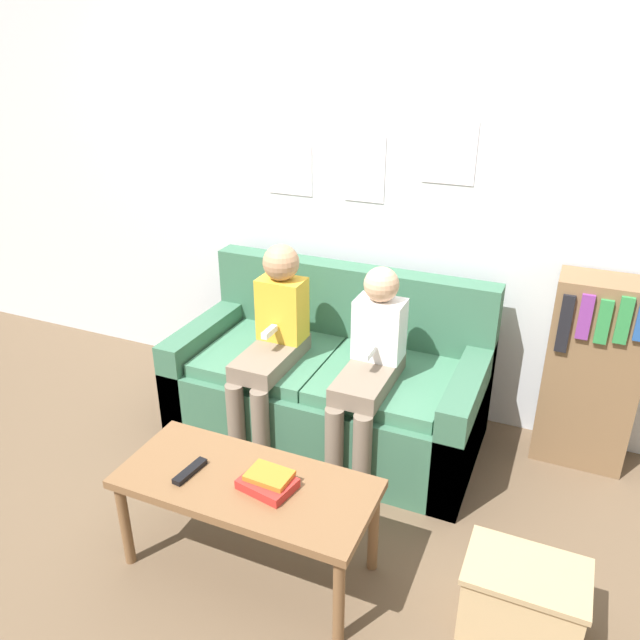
% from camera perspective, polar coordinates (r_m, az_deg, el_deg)
% --- Properties ---
extents(ground_plane, '(10.00, 10.00, 0.00)m').
position_cam_1_polar(ground_plane, '(3.21, -2.86, -15.07)').
color(ground_plane, brown).
extents(wall_back, '(8.00, 0.07, 2.60)m').
position_cam_1_polar(wall_back, '(3.49, 4.28, 12.28)').
color(wall_back, silver).
rests_on(wall_back, ground_plane).
extents(couch, '(1.62, 0.81, 0.89)m').
position_cam_1_polar(couch, '(3.43, 0.94, -6.08)').
color(couch, '#38664C').
rests_on(couch, ground_plane).
extents(coffee_table, '(1.04, 0.46, 0.44)m').
position_cam_1_polar(coffee_table, '(2.60, -6.75, -15.25)').
color(coffee_table, brown).
rests_on(coffee_table, ground_plane).
extents(person_left, '(0.24, 0.56, 1.09)m').
position_cam_1_polar(person_left, '(3.21, -4.41, -1.75)').
color(person_left, '#756656').
rests_on(person_left, ground_plane).
extents(person_right, '(0.24, 0.56, 1.05)m').
position_cam_1_polar(person_right, '(3.02, 4.54, -4.12)').
color(person_right, '#756656').
rests_on(person_right, ground_plane).
extents(tv_remote, '(0.06, 0.17, 0.02)m').
position_cam_1_polar(tv_remote, '(2.63, -11.80, -13.38)').
color(tv_remote, black).
rests_on(tv_remote, coffee_table).
extents(book_stack, '(0.23, 0.19, 0.06)m').
position_cam_1_polar(book_stack, '(2.51, -4.78, -14.50)').
color(book_stack, red).
rests_on(book_stack, coffee_table).
extents(bookshelf, '(0.45, 0.28, 1.00)m').
position_cam_1_polar(bookshelf, '(3.41, 23.54, -4.43)').
color(bookshelf, brown).
rests_on(bookshelf, ground_plane).
extents(storage_box, '(0.44, 0.29, 0.31)m').
position_cam_1_polar(storage_box, '(2.63, 18.00, -23.15)').
color(storage_box, tan).
rests_on(storage_box, ground_plane).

